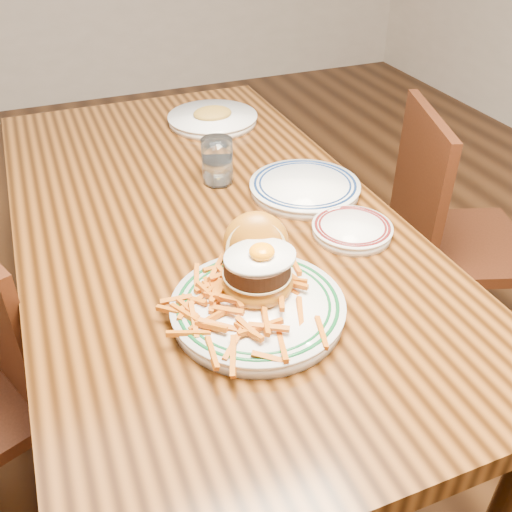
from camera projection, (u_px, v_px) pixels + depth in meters
name	position (u px, v px, depth m)	size (l,w,h in m)	color
floor	(216.00, 417.00, 1.79)	(6.00, 6.00, 0.00)	black
table	(205.00, 243.00, 1.40)	(0.85, 1.60, 0.75)	black
chair_right	(446.00, 234.00, 1.81)	(0.51, 0.51, 0.86)	#401B0D
main_plate	(258.00, 291.00, 1.04)	(0.32, 0.34, 0.15)	white
side_plate	(352.00, 229.00, 1.26)	(0.18, 0.19, 0.03)	white
rear_plate	(305.00, 187.00, 1.42)	(0.28, 0.28, 0.03)	white
water_glass	(217.00, 164.00, 1.44)	(0.08, 0.08, 0.12)	white
far_plate	(213.00, 118.00, 1.78)	(0.28, 0.28, 0.05)	white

